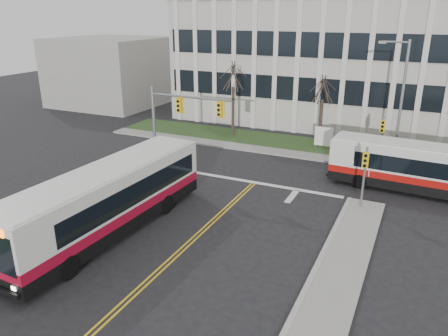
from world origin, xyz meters
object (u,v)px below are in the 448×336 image
bus_main (108,202)px  streetlight (400,97)px  newspaper_box_blue (94,204)px  bus_cross (424,170)px  directory_sign (324,137)px

bus_main → streetlight: bearing=57.6°
newspaper_box_blue → bus_main: bearing=-53.2°
newspaper_box_blue → streetlight: bearing=27.5°
bus_cross → directory_sign: bearing=-125.6°
directory_sign → bus_main: 20.33m
streetlight → bus_main: streetlight is taller
bus_cross → newspaper_box_blue: bearing=-53.4°
bus_main → newspaper_box_blue: bearing=149.3°
bus_main → bus_cross: bearing=43.4°
streetlight → directory_sign: streetlight is taller
bus_cross → streetlight: bearing=-152.1°
streetlight → bus_cross: streetlight is taller
directory_sign → newspaper_box_blue: (-9.30, -17.54, -0.70)m
streetlight → bus_main: bearing=-124.8°
bus_main → newspaper_box_blue: bus_main is taller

